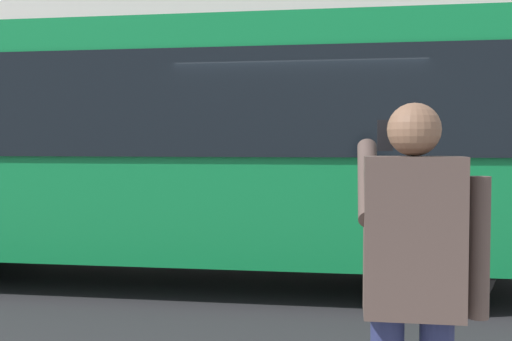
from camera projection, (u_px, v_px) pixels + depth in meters
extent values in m
plane|color=#232326|center=(305.00, 286.00, 7.20)|extent=(60.00, 60.00, 0.00)
cube|color=#19592D|center=(496.00, 80.00, 12.65)|extent=(4.40, 1.10, 0.24)
cube|color=#0F7238|center=(178.00, 142.00, 7.50)|extent=(9.00, 2.50, 2.60)
cube|color=black|center=(143.00, 103.00, 6.24)|extent=(7.60, 0.06, 1.10)
cylinder|color=black|center=(4.00, 223.00, 9.09)|extent=(1.00, 0.28, 1.00)
cylinder|color=black|center=(417.00, 232.00, 8.18)|extent=(1.00, 0.28, 1.00)
cylinder|color=black|center=(441.00, 264.00, 6.01)|extent=(1.00, 0.28, 1.00)
cube|color=#473833|center=(413.00, 236.00, 2.51)|extent=(0.40, 0.24, 0.66)
sphere|color=brown|center=(414.00, 130.00, 2.49)|extent=(0.22, 0.22, 0.22)
cylinder|color=#473833|center=(479.00, 248.00, 2.47)|extent=(0.09, 0.09, 0.58)
cylinder|color=#473833|center=(368.00, 180.00, 2.69)|extent=(0.09, 0.48, 0.37)
cube|color=black|center=(385.00, 135.00, 2.80)|extent=(0.07, 0.01, 0.14)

